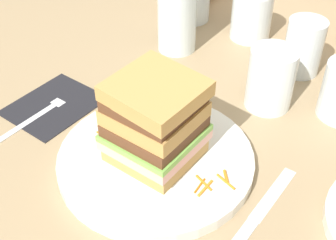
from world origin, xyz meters
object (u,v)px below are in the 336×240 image
at_px(empty_tumbler_0, 252,15).
at_px(empty_tumbler_2, 304,47).
at_px(fork, 43,110).
at_px(main_plate, 156,159).
at_px(knife, 253,221).
at_px(juice_glass, 270,82).
at_px(napkin_dark, 54,105).
at_px(sandwich, 155,122).

height_order(empty_tumbler_0, empty_tumbler_2, empty_tumbler_2).
bearing_deg(fork, main_plate, 1.05).
distance_m(knife, empty_tumbler_2, 0.35).
bearing_deg(juice_glass, fork, -143.05).
distance_m(napkin_dark, knife, 0.36).
relative_size(sandwich, empty_tumbler_0, 1.34).
bearing_deg(fork, empty_tumbler_2, 48.93).
xyz_separation_m(knife, empty_tumbler_0, (-0.20, 0.41, 0.04)).
height_order(knife, empty_tumbler_0, empty_tumbler_0).
distance_m(fork, empty_tumbler_2, 0.44).
relative_size(main_plate, fork, 1.59).
bearing_deg(napkin_dark, empty_tumbler_2, 47.10).
height_order(knife, juice_glass, juice_glass).
relative_size(main_plate, juice_glass, 2.71).
bearing_deg(empty_tumbler_0, fork, -112.46).
xyz_separation_m(sandwich, fork, (-0.21, -0.00, -0.07)).
height_order(sandwich, knife, sandwich).
height_order(sandwich, juice_glass, sandwich).
bearing_deg(knife, empty_tumbler_2, 102.29).
xyz_separation_m(fork, knife, (0.36, -0.01, -0.00)).
bearing_deg(knife, sandwich, 173.88).
height_order(napkin_dark, juice_glass, juice_glass).
xyz_separation_m(main_plate, sandwich, (0.00, -0.00, 0.07)).
distance_m(knife, juice_glass, 0.24).
relative_size(empty_tumbler_0, empty_tumbler_2, 0.94).
relative_size(main_plate, empty_tumbler_0, 2.91).
bearing_deg(sandwich, empty_tumbler_2, 76.65).
bearing_deg(sandwich, knife, -6.12).
height_order(main_plate, fork, main_plate).
distance_m(napkin_dark, empty_tumbler_0, 0.41).
relative_size(sandwich, juice_glass, 1.25).
bearing_deg(napkin_dark, empty_tumbler_0, 66.53).
xyz_separation_m(sandwich, knife, (0.15, -0.02, -0.07)).
distance_m(knife, empty_tumbler_0, 0.46).
distance_m(main_plate, knife, 0.15).
relative_size(napkin_dark, empty_tumbler_2, 1.42).
height_order(sandwich, napkin_dark, sandwich).
height_order(main_plate, juice_glass, juice_glass).
bearing_deg(empty_tumbler_2, fork, -131.07).
xyz_separation_m(juice_glass, empty_tumbler_2, (0.01, 0.12, 0.01)).
bearing_deg(fork, juice_glass, 36.95).
bearing_deg(empty_tumbler_0, napkin_dark, -113.47).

